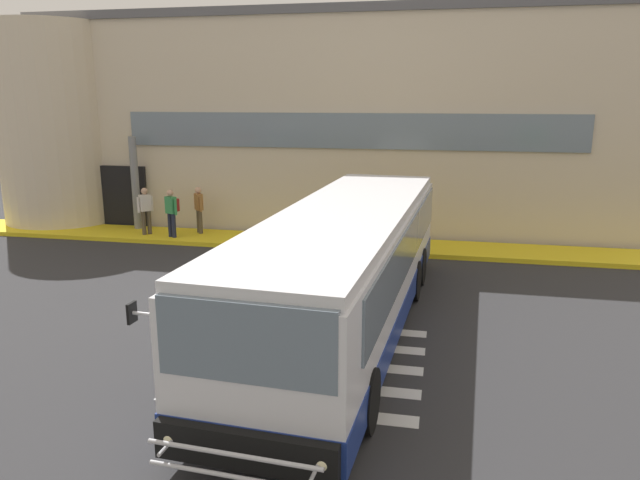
% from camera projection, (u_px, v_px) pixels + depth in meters
% --- Properties ---
extents(ground_plane, '(80.00, 90.00, 0.02)m').
position_uv_depth(ground_plane, '(270.00, 288.00, 15.80)').
color(ground_plane, '#2B2B2D').
rests_on(ground_plane, ground).
extents(bay_paint_stripes, '(4.40, 3.96, 0.01)m').
position_uv_depth(bay_paint_stripes, '(308.00, 361.00, 11.41)').
color(bay_paint_stripes, silver).
rests_on(bay_paint_stripes, ground).
extents(terminal_building, '(23.74, 13.80, 7.95)m').
position_uv_depth(terminal_building, '(328.00, 119.00, 26.07)').
color(terminal_building, beige).
rests_on(terminal_building, ground).
extents(boarding_curb, '(25.94, 2.00, 0.15)m').
position_uv_depth(boarding_curb, '(309.00, 243.00, 20.35)').
color(boarding_curb, yellow).
rests_on(boarding_curb, ground).
extents(entry_support_column, '(0.28, 0.28, 3.40)m').
position_uv_depth(entry_support_column, '(135.00, 183.00, 21.83)').
color(entry_support_column, slate).
rests_on(entry_support_column, boarding_curb).
extents(bus_main_foreground, '(3.70, 11.82, 2.70)m').
position_uv_depth(bus_main_foreground, '(346.00, 272.00, 12.59)').
color(bus_main_foreground, silver).
rests_on(bus_main_foreground, ground).
extents(passenger_near_column, '(0.42, 0.47, 1.68)m').
position_uv_depth(passenger_near_column, '(146.00, 209.00, 21.04)').
color(passenger_near_column, '#4C4233').
rests_on(passenger_near_column, boarding_curb).
extents(passenger_by_doorway, '(0.54, 0.48, 1.68)m').
position_uv_depth(passenger_by_doorway, '(172.00, 210.00, 20.64)').
color(passenger_by_doorway, '#1E2338').
rests_on(passenger_by_doorway, boarding_curb).
extents(passenger_at_curb_edge, '(0.41, 0.47, 1.68)m').
position_uv_depth(passenger_at_curb_edge, '(199.00, 208.00, 21.26)').
color(passenger_at_curb_edge, '#4C4233').
rests_on(passenger_at_curb_edge, boarding_curb).
extents(safety_bollard_yellow, '(0.18, 0.18, 0.90)m').
position_uv_depth(safety_bollard_yellow, '(418.00, 246.00, 18.39)').
color(safety_bollard_yellow, yellow).
rests_on(safety_bollard_yellow, ground).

